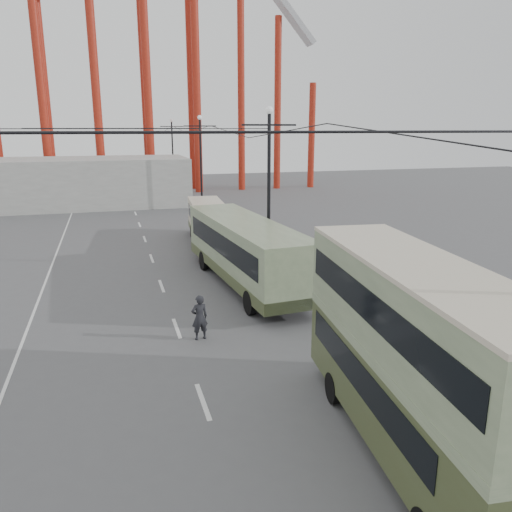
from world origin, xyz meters
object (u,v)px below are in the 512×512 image
object	(u,v)px
double_decker_bus	(414,351)
single_decker_green	(245,249)
single_decker_cream	(209,222)
pedestrian	(200,317)

from	to	relation	value
double_decker_bus	single_decker_green	xyz separation A→B (m)	(-0.28, 14.81, -0.89)
double_decker_bus	single_decker_green	world-z (taller)	double_decker_bus
single_decker_cream	pedestrian	distance (m)	16.89
single_decker_green	pedestrian	bearing A→B (deg)	-124.40
single_decker_green	single_decker_cream	xyz separation A→B (m)	(0.10, 10.22, -0.35)
double_decker_bus	single_decker_cream	distance (m)	25.06
double_decker_bus	single_decker_green	bearing A→B (deg)	97.41
double_decker_bus	single_decker_cream	size ratio (longest dim) A/B	1.03
single_decker_green	pedestrian	distance (m)	7.27
double_decker_bus	pedestrian	distance (m)	9.58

